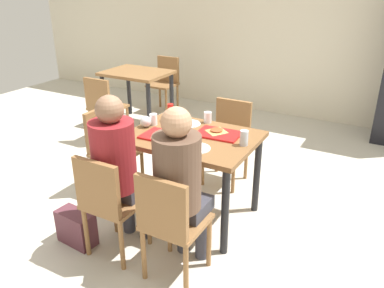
% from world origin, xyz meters
% --- Properties ---
extents(ground_plane, '(10.00, 10.00, 0.02)m').
position_xyz_m(ground_plane, '(0.00, 0.00, -0.01)').
color(ground_plane, beige).
extents(back_wall, '(10.00, 0.10, 2.80)m').
position_xyz_m(back_wall, '(0.00, 3.20, 1.40)').
color(back_wall, beige).
rests_on(back_wall, ground_plane).
extents(main_table, '(1.06, 0.81, 0.77)m').
position_xyz_m(main_table, '(0.00, 0.00, 0.66)').
color(main_table, brown).
rests_on(main_table, ground_plane).
extents(chair_near_left, '(0.40, 0.40, 0.85)m').
position_xyz_m(chair_near_left, '(-0.27, -0.79, 0.50)').
color(chair_near_left, olive).
rests_on(chair_near_left, ground_plane).
extents(chair_near_right, '(0.40, 0.40, 0.85)m').
position_xyz_m(chair_near_right, '(0.27, -0.79, 0.50)').
color(chair_near_right, olive).
rests_on(chair_near_right, ground_plane).
extents(chair_far_side, '(0.40, 0.40, 0.85)m').
position_xyz_m(chair_far_side, '(0.00, 0.79, 0.50)').
color(chair_far_side, olive).
rests_on(chair_far_side, ground_plane).
extents(chair_left_end, '(0.40, 0.40, 0.85)m').
position_xyz_m(chair_left_end, '(-0.92, 0.00, 0.50)').
color(chair_left_end, olive).
rests_on(chair_left_end, ground_plane).
extents(person_in_red, '(0.32, 0.42, 1.26)m').
position_xyz_m(person_in_red, '(-0.27, -0.65, 0.74)').
color(person_in_red, '#383842').
rests_on(person_in_red, ground_plane).
extents(person_in_brown_jacket, '(0.32, 0.42, 1.26)m').
position_xyz_m(person_in_brown_jacket, '(0.27, -0.65, 0.74)').
color(person_in_brown_jacket, '#383842').
rests_on(person_in_brown_jacket, ground_plane).
extents(tray_red_near, '(0.37, 0.27, 0.02)m').
position_xyz_m(tray_red_near, '(-0.19, -0.14, 0.78)').
color(tray_red_near, red).
rests_on(tray_red_near, main_table).
extents(tray_red_far, '(0.37, 0.28, 0.02)m').
position_xyz_m(tray_red_far, '(0.19, 0.12, 0.78)').
color(tray_red_far, red).
rests_on(tray_red_far, main_table).
extents(paper_plate_center, '(0.22, 0.22, 0.01)m').
position_xyz_m(paper_plate_center, '(-0.16, 0.22, 0.78)').
color(paper_plate_center, white).
rests_on(paper_plate_center, main_table).
extents(paper_plate_near_edge, '(0.22, 0.22, 0.01)m').
position_xyz_m(paper_plate_near_edge, '(0.16, -0.22, 0.78)').
color(paper_plate_near_edge, white).
rests_on(paper_plate_near_edge, main_table).
extents(pizza_slice_a, '(0.23, 0.23, 0.02)m').
position_xyz_m(pizza_slice_a, '(-0.19, -0.15, 0.80)').
color(pizza_slice_a, '#C68C47').
rests_on(pizza_slice_a, tray_red_near).
extents(pizza_slice_b, '(0.18, 0.19, 0.02)m').
position_xyz_m(pizza_slice_b, '(0.16, 0.15, 0.80)').
color(pizza_slice_b, tan).
rests_on(pizza_slice_b, tray_red_far).
extents(plastic_cup_a, '(0.07, 0.07, 0.10)m').
position_xyz_m(plastic_cup_a, '(-0.03, 0.34, 0.82)').
color(plastic_cup_a, white).
rests_on(plastic_cup_a, main_table).
extents(plastic_cup_b, '(0.07, 0.07, 0.10)m').
position_xyz_m(plastic_cup_b, '(0.03, -0.34, 0.82)').
color(plastic_cup_b, white).
rests_on(plastic_cup_b, main_table).
extents(plastic_cup_c, '(0.07, 0.07, 0.10)m').
position_xyz_m(plastic_cup_c, '(-0.43, 0.06, 0.82)').
color(plastic_cup_c, white).
rests_on(plastic_cup_c, main_table).
extents(soda_can, '(0.07, 0.07, 0.12)m').
position_xyz_m(soda_can, '(0.45, 0.02, 0.83)').
color(soda_can, '#B7BCC6').
rests_on(soda_can, main_table).
extents(condiment_bottle, '(0.06, 0.06, 0.16)m').
position_xyz_m(condiment_bottle, '(-0.35, 0.22, 0.85)').
color(condiment_bottle, red).
rests_on(condiment_bottle, main_table).
extents(foil_bundle, '(0.10, 0.10, 0.10)m').
position_xyz_m(foil_bundle, '(-0.45, -0.02, 0.82)').
color(foil_bundle, silver).
rests_on(foil_bundle, main_table).
extents(handbag, '(0.33, 0.19, 0.28)m').
position_xyz_m(handbag, '(-0.62, -0.80, 0.14)').
color(handbag, '#592D38').
rests_on(handbag, ground_plane).
extents(background_table, '(0.90, 0.70, 0.77)m').
position_xyz_m(background_table, '(-1.84, 1.71, 0.64)').
color(background_table, olive).
rests_on(background_table, ground_plane).
extents(background_chair_near, '(0.40, 0.40, 0.85)m').
position_xyz_m(background_chair_near, '(-1.84, 0.98, 0.50)').
color(background_chair_near, olive).
rests_on(background_chair_near, ground_plane).
extents(background_chair_far, '(0.40, 0.40, 0.85)m').
position_xyz_m(background_chair_far, '(-1.84, 2.45, 0.50)').
color(background_chair_far, olive).
rests_on(background_chair_far, ground_plane).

